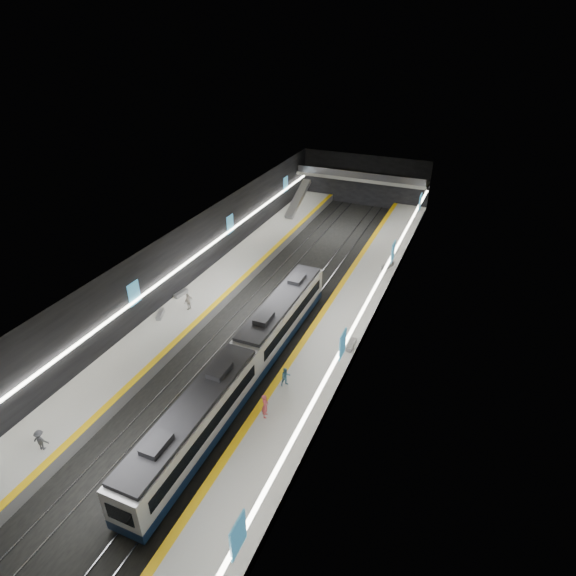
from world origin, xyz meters
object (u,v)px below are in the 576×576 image
at_px(bench_left_near, 160,314).
at_px(escalator, 298,199).
at_px(passenger_right_a, 265,406).
at_px(passenger_right_b, 286,377).
at_px(passenger_left_b, 40,440).
at_px(bench_right_near, 351,345).
at_px(passenger_left_a, 188,301).
at_px(bench_left_far, 181,294).
at_px(train, 244,362).
at_px(bench_right_far, 388,266).

bearing_deg(bench_left_near, escalator, 64.65).
xyz_separation_m(passenger_right_a, passenger_right_b, (0.03, 3.70, -0.17)).
bearing_deg(passenger_left_b, bench_right_near, -143.17).
bearing_deg(passenger_left_a, passenger_left_b, 12.12).
bearing_deg(passenger_right_b, bench_right_near, 15.28).
relative_size(bench_left_near, bench_left_far, 0.98).
height_order(passenger_left_a, passenger_left_b, passenger_left_a).
distance_m(escalator, passenger_right_a, 42.32).
height_order(train, passenger_left_b, train).
height_order(passenger_right_a, passenger_left_b, passenger_right_a).
bearing_deg(passenger_left_b, bench_right_far, -127.01).
bearing_deg(escalator, train, -74.61).
relative_size(bench_right_far, passenger_right_a, 1.00).
distance_m(bench_left_far, bench_right_near, 19.05).
bearing_deg(passenger_right_b, bench_left_near, 114.80).
bearing_deg(passenger_left_b, train, -139.42).
height_order(train, bench_left_near, train).
bearing_deg(escalator, bench_left_near, -92.82).
xyz_separation_m(train, passenger_left_b, (-8.95, -12.38, -0.38)).
distance_m(train, escalator, 37.68).
bearing_deg(bench_right_near, bench_left_far, 174.38).
xyz_separation_m(train, bench_right_far, (6.52, 23.30, -0.95)).
bearing_deg(bench_right_far, passenger_right_b, -79.12).
xyz_separation_m(bench_left_near, passenger_right_a, (15.19, -8.14, 0.78)).
relative_size(escalator, bench_left_far, 4.59).
bearing_deg(escalator, bench_right_far, -38.24).
bearing_deg(escalator, passenger_left_b, -88.77).
distance_m(escalator, bench_right_near, 34.03).
height_order(passenger_right_b, passenger_left_a, passenger_left_a).
distance_m(train, bench_right_near, 9.87).
height_order(escalator, passenger_right_b, escalator).
distance_m(bench_right_near, bench_right_far, 16.41).
bearing_deg(passenger_left_a, bench_right_near, 101.14).
bearing_deg(bench_left_far, escalator, 93.18).
bearing_deg(bench_right_near, train, -136.10).
bearing_deg(passenger_right_a, passenger_left_b, 109.55).
bearing_deg(bench_left_far, bench_left_near, -77.15).
distance_m(bench_left_near, bench_right_near, 18.74).
xyz_separation_m(bench_right_near, passenger_left_b, (-15.95, -19.28, 0.60)).
height_order(train, bench_left_far, train).
distance_m(escalator, passenger_right_b, 38.85).
xyz_separation_m(bench_right_near, passenger_right_b, (-3.35, -6.93, 0.61)).
height_order(bench_left_near, passenger_right_b, passenger_right_b).
bearing_deg(train, escalator, 105.39).
relative_size(bench_left_near, passenger_left_b, 1.05).
xyz_separation_m(bench_right_far, passenger_right_a, (-2.90, -27.03, 0.75)).
distance_m(bench_right_far, passenger_right_a, 27.20).
xyz_separation_m(passenger_right_a, passenger_left_b, (-12.57, -8.65, -0.18)).
height_order(bench_left_near, bench_left_far, bench_left_far).
bearing_deg(escalator, passenger_left_a, -89.35).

